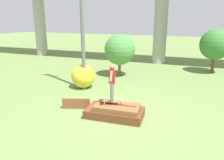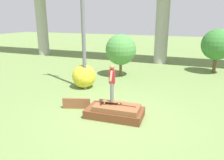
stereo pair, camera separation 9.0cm
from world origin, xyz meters
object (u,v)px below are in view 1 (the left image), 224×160
(skateboard, at_px, (112,101))
(utility_pole, at_px, (81,1))
(bush_yellow_flowering, at_px, (83,76))
(skater, at_px, (112,81))
(tree_behind_right, at_px, (215,45))
(tree_behind_left, at_px, (120,50))

(skateboard, height_order, utility_pole, utility_pole)
(skateboard, height_order, bush_yellow_flowering, bush_yellow_flowering)
(skater, height_order, tree_behind_right, tree_behind_right)
(bush_yellow_flowering, bearing_deg, skater, -46.34)
(utility_pole, xyz_separation_m, bush_yellow_flowering, (-0.18, 0.21, -3.94))
(skateboard, xyz_separation_m, skater, (0.00, -0.00, 0.84))
(skater, bearing_deg, tree_behind_right, 65.22)
(skater, relative_size, utility_pole, 0.16)
(utility_pole, relative_size, tree_behind_left, 3.21)
(tree_behind_right, distance_m, bush_yellow_flowering, 9.51)
(skater, distance_m, utility_pole, 4.89)
(skater, bearing_deg, bush_yellow_flowering, 133.66)
(utility_pole, bearing_deg, skateboard, -46.10)
(skateboard, xyz_separation_m, tree_behind_right, (4.24, 9.18, 1.36))
(utility_pole, distance_m, bush_yellow_flowering, 3.95)
(tree_behind_right, bearing_deg, tree_behind_left, -152.55)
(skateboard, xyz_separation_m, bush_yellow_flowering, (-2.80, 2.93, 0.01))
(skateboard, height_order, skater, skater)
(skateboard, relative_size, skater, 0.58)
(skater, height_order, utility_pole, utility_pole)
(skater, xyz_separation_m, tree_behind_left, (-1.71, 6.09, 0.28))
(tree_behind_left, xyz_separation_m, bush_yellow_flowering, (-1.09, -3.16, -1.12))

